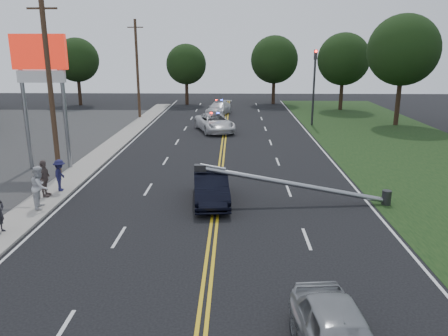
{
  "coord_description": "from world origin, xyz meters",
  "views": [
    {
      "loc": [
        0.84,
        -11.79,
        7.24
      ],
      "look_at": [
        0.36,
        8.22,
        1.7
      ],
      "focal_mm": 35.0,
      "sensor_mm": 36.0,
      "label": 1
    }
  ],
  "objects_px": {
    "fallen_streetlight": "(305,186)",
    "bystander_b": "(40,187)",
    "traffic_signal": "(314,81)",
    "emergency_a": "(215,123)",
    "bystander_d": "(44,178)",
    "bystander_c": "(60,175)",
    "crashed_sedan": "(211,187)",
    "pylon_sign": "(41,70)",
    "emergency_b": "(219,108)",
    "utility_pole_far": "(137,69)",
    "utility_pole_mid": "(50,89)"
  },
  "relations": [
    {
      "from": "fallen_streetlight",
      "to": "bystander_b",
      "type": "relative_size",
      "value": 4.76
    },
    {
      "from": "traffic_signal",
      "to": "emergency_a",
      "type": "bearing_deg",
      "value": -160.27
    },
    {
      "from": "bystander_d",
      "to": "bystander_c",
      "type": "bearing_deg",
      "value": -22.37
    },
    {
      "from": "fallen_streetlight",
      "to": "bystander_d",
      "type": "height_order",
      "value": "bystander_d"
    },
    {
      "from": "crashed_sedan",
      "to": "bystander_c",
      "type": "xyz_separation_m",
      "value": [
        -7.79,
        1.23,
        0.18
      ]
    },
    {
      "from": "fallen_streetlight",
      "to": "bystander_b",
      "type": "bearing_deg",
      "value": -175.04
    },
    {
      "from": "bystander_d",
      "to": "crashed_sedan",
      "type": "bearing_deg",
      "value": -90.6
    },
    {
      "from": "traffic_signal",
      "to": "emergency_a",
      "type": "relative_size",
      "value": 1.26
    },
    {
      "from": "pylon_sign",
      "to": "traffic_signal",
      "type": "bearing_deg",
      "value": 40.39
    },
    {
      "from": "pylon_sign",
      "to": "fallen_streetlight",
      "type": "height_order",
      "value": "pylon_sign"
    },
    {
      "from": "emergency_a",
      "to": "bystander_b",
      "type": "relative_size",
      "value": 2.85
    },
    {
      "from": "fallen_streetlight",
      "to": "bystander_d",
      "type": "distance_m",
      "value": 12.68
    },
    {
      "from": "emergency_b",
      "to": "emergency_a",
      "type": "bearing_deg",
      "value": -76.46
    },
    {
      "from": "fallen_streetlight",
      "to": "emergency_a",
      "type": "xyz_separation_m",
      "value": [
        -5.11,
        18.69,
        -0.14
      ]
    },
    {
      "from": "pylon_sign",
      "to": "fallen_streetlight",
      "type": "relative_size",
      "value": 0.85
    },
    {
      "from": "utility_pole_far",
      "to": "emergency_b",
      "type": "distance_m",
      "value": 9.75
    },
    {
      "from": "fallen_streetlight",
      "to": "crashed_sedan",
      "type": "relative_size",
      "value": 2.03
    },
    {
      "from": "pylon_sign",
      "to": "utility_pole_far",
      "type": "height_order",
      "value": "utility_pole_far"
    },
    {
      "from": "emergency_b",
      "to": "bystander_d",
      "type": "height_order",
      "value": "bystander_d"
    },
    {
      "from": "fallen_streetlight",
      "to": "emergency_a",
      "type": "height_order",
      "value": "fallen_streetlight"
    },
    {
      "from": "traffic_signal",
      "to": "bystander_d",
      "type": "bearing_deg",
      "value": -127.9
    },
    {
      "from": "crashed_sedan",
      "to": "bystander_c",
      "type": "relative_size",
      "value": 2.81
    },
    {
      "from": "pylon_sign",
      "to": "bystander_b",
      "type": "bearing_deg",
      "value": -70.67
    },
    {
      "from": "emergency_a",
      "to": "utility_pole_far",
      "type": "bearing_deg",
      "value": 120.35
    },
    {
      "from": "bystander_b",
      "to": "bystander_d",
      "type": "distance_m",
      "value": 1.57
    },
    {
      "from": "bystander_d",
      "to": "pylon_sign",
      "type": "bearing_deg",
      "value": 21.41
    },
    {
      "from": "traffic_signal",
      "to": "emergency_b",
      "type": "bearing_deg",
      "value": 144.14
    },
    {
      "from": "pylon_sign",
      "to": "bystander_c",
      "type": "distance_m",
      "value": 7.27
    },
    {
      "from": "fallen_streetlight",
      "to": "emergency_b",
      "type": "relative_size",
      "value": 1.89
    },
    {
      "from": "fallen_streetlight",
      "to": "utility_pole_mid",
      "type": "xyz_separation_m",
      "value": [
        -13.39,
        4.0,
        4.17
      ]
    },
    {
      "from": "pylon_sign",
      "to": "bystander_d",
      "type": "xyz_separation_m",
      "value": [
        2.02,
        -5.56,
        -4.95
      ]
    },
    {
      "from": "traffic_signal",
      "to": "crashed_sedan",
      "type": "height_order",
      "value": "traffic_signal"
    },
    {
      "from": "fallen_streetlight",
      "to": "utility_pole_far",
      "type": "bearing_deg",
      "value": 117.24
    },
    {
      "from": "bystander_c",
      "to": "utility_pole_mid",
      "type": "bearing_deg",
      "value": 15.0
    },
    {
      "from": "crashed_sedan",
      "to": "bystander_b",
      "type": "height_order",
      "value": "bystander_b"
    },
    {
      "from": "emergency_a",
      "to": "fallen_streetlight",
      "type": "bearing_deg",
      "value": -92.93
    },
    {
      "from": "emergency_b",
      "to": "crashed_sedan",
      "type": "bearing_deg",
      "value": -75.06
    },
    {
      "from": "emergency_a",
      "to": "bystander_c",
      "type": "xyz_separation_m",
      "value": [
        -7.15,
        -17.31,
        0.16
      ]
    },
    {
      "from": "bystander_d",
      "to": "bystander_b",
      "type": "bearing_deg",
      "value": -161.71
    },
    {
      "from": "utility_pole_mid",
      "to": "crashed_sedan",
      "type": "xyz_separation_m",
      "value": [
        8.93,
        -3.85,
        -4.32
      ]
    },
    {
      "from": "emergency_a",
      "to": "emergency_b",
      "type": "bearing_deg",
      "value": 71.64
    },
    {
      "from": "bystander_c",
      "to": "bystander_d",
      "type": "distance_m",
      "value": 1.03
    },
    {
      "from": "fallen_streetlight",
      "to": "traffic_signal",
      "type": "bearing_deg",
      "value": 79.41
    },
    {
      "from": "crashed_sedan",
      "to": "emergency_a",
      "type": "height_order",
      "value": "emergency_a"
    },
    {
      "from": "crashed_sedan",
      "to": "bystander_b",
      "type": "bearing_deg",
      "value": -176.79
    },
    {
      "from": "utility_pole_far",
      "to": "pylon_sign",
      "type": "bearing_deg",
      "value": -93.72
    },
    {
      "from": "fallen_streetlight",
      "to": "bystander_c",
      "type": "bearing_deg",
      "value": 173.56
    },
    {
      "from": "bystander_c",
      "to": "emergency_b",
      "type": "bearing_deg",
      "value": -23.18
    },
    {
      "from": "fallen_streetlight",
      "to": "crashed_sedan",
      "type": "distance_m",
      "value": 4.47
    },
    {
      "from": "fallen_streetlight",
      "to": "utility_pole_mid",
      "type": "bearing_deg",
      "value": 163.36
    }
  ]
}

